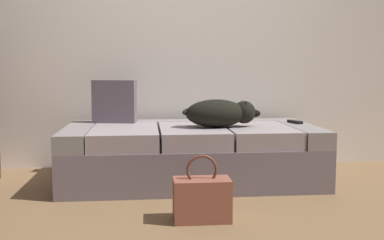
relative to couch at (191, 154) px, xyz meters
name	(u,v)px	position (x,y,z in m)	size (l,w,h in m)	color
ground_plane	(208,223)	(0.00, -0.98, -0.21)	(10.00, 10.00, 0.00)	olive
back_wall	(184,5)	(0.00, 0.63, 1.19)	(6.40, 0.10, 2.80)	silver
couch	(191,154)	(0.00, 0.00, 0.00)	(1.88, 0.96, 0.42)	slate
dog_dark	(221,113)	(0.21, -0.10, 0.32)	(0.61, 0.28, 0.21)	black
tv_remote	(295,122)	(0.83, 0.09, 0.22)	(0.04, 0.15, 0.02)	black
throw_pillow	(115,101)	(-0.59, 0.28, 0.38)	(0.34, 0.12, 0.34)	#645461
handbag	(202,199)	(-0.03, -0.93, -0.09)	(0.32, 0.18, 0.38)	brown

